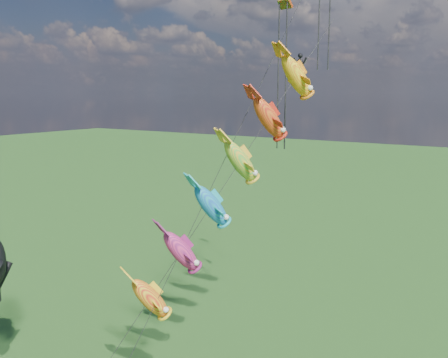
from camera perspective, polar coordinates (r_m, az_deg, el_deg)
The scene contains 2 objects.
fish_windsock_rig at distance 26.97m, azimuth 0.17°, elevation -0.54°, with size 8.09×13.88×20.66m.
parafoil_rig at distance 32.16m, azimuth 8.38°, elevation 14.50°, with size 5.36×17.08×25.81m.
Camera 1 is at (29.35, -13.75, 16.47)m, focal length 40.00 mm.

